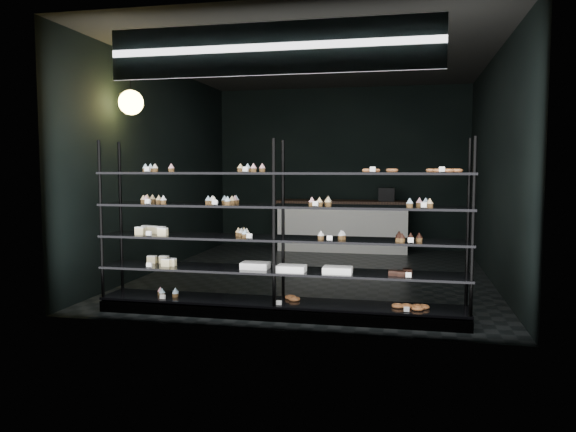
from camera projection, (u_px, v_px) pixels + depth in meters
The scene contains 5 objects.
room at pixel (317, 168), 8.35m from camera, with size 5.01×6.01×3.20m.
display_shelf at pixel (277, 259), 6.05m from camera, with size 4.00×0.50×1.91m.
signage at pixel (270, 49), 5.40m from camera, with size 3.30×0.05×0.50m.
pendant_lamp at pixel (131, 102), 7.24m from camera, with size 0.32×0.32×0.89m.
service_counter at pixel (344, 225), 10.85m from camera, with size 2.57×0.65×1.23m.
Camera 1 is at (1.32, -8.28, 1.61)m, focal length 35.00 mm.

